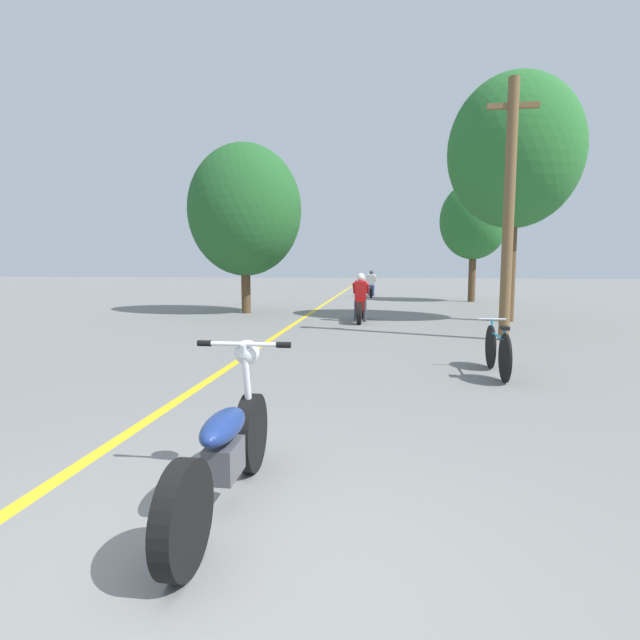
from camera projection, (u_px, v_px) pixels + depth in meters
ground_plane at (216, 587)px, 2.66m from camera, size 120.00×120.00×0.00m
lane_stripe_center at (301, 319)px, 15.49m from camera, size 0.14×48.00×0.01m
utility_pole at (509, 208)px, 11.01m from camera, size 1.10×0.24×5.72m
roadside_tree_right_near at (515, 152)px, 14.46m from camera, size 3.84×3.46×7.18m
roadside_tree_right_far at (474, 221)px, 22.46m from camera, size 3.03×2.73×5.42m
roadside_tree_left at (245, 210)px, 17.18m from camera, size 3.92×3.53×5.82m
motorcycle_foreground at (226, 449)px, 3.48m from camera, size 0.74×2.06×1.12m
motorcycle_rider_lead at (361, 303)px, 14.91m from camera, size 0.50×2.13×1.45m
motorcycle_rider_far at (371, 287)px, 26.29m from camera, size 0.50×2.09×1.38m
bicycle_parked at (497, 350)px, 7.72m from camera, size 0.44×1.72×0.84m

